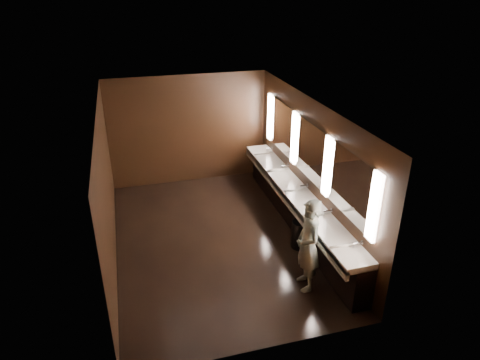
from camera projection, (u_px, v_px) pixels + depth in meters
name	position (u px, v px, depth m)	size (l,w,h in m)	color
floor	(216.00, 239.00, 8.85)	(6.00, 6.00, 0.00)	black
ceiling	(212.00, 108.00, 7.65)	(4.00, 6.00, 0.02)	#2D2D2B
wall_back	(189.00, 130.00, 10.86)	(4.00, 0.02, 2.80)	black
wall_front	(263.00, 272.00, 5.64)	(4.00, 0.02, 2.80)	black
wall_left	(107.00, 191.00, 7.76)	(0.02, 6.00, 2.80)	black
wall_right	(310.00, 167.00, 8.74)	(0.02, 6.00, 2.80)	black
sink_counter	(298.00, 207.00, 9.07)	(0.55, 5.40, 1.01)	black
mirror_band	(310.00, 151.00, 8.58)	(0.06, 5.03, 1.15)	white
person	(308.00, 245.00, 7.17)	(0.61, 0.40, 1.69)	#7CAEBA
trash_bin	(301.00, 234.00, 8.50)	(0.37, 0.37, 0.57)	black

